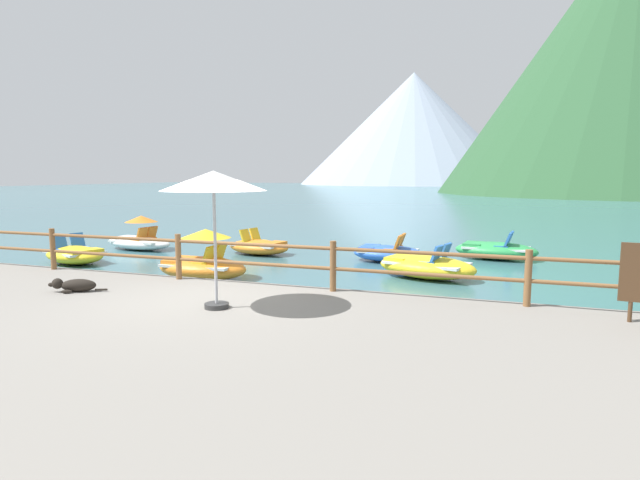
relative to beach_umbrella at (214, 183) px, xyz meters
The scene contains 14 objects.
ground_plane 40.37m from the beach_umbrella, 90.42° to the left, with size 200.00×200.00×0.00m, color #3D6B75.
promenade_dock 2.96m from the beach_umbrella, 98.84° to the right, with size 28.00×8.00×0.40m, color gray.
dock_railing 2.38m from the beach_umbrella, 99.12° to the left, with size 23.92×0.12×0.95m.
beach_umbrella is the anchor object (origin of this frame).
dog_resting 3.67m from the beach_umbrella, behind, with size 1.03×0.53×0.26m.
pedal_boat_0 4.95m from the beach_umbrella, 125.06° to the left, with size 2.33×1.31×1.26m.
pedal_boat_1 8.78m from the beach_umbrella, 111.59° to the left, with size 2.36×1.64×0.82m.
pedal_boat_2 6.66m from the beach_umbrella, 65.93° to the left, with size 2.79×1.98×0.89m.
pedal_boat_3 8.32m from the beach_umbrella, 81.99° to the left, with size 2.13×1.35×0.83m.
pedal_boat_4 8.93m from the beach_umbrella, 148.70° to the left, with size 2.50×1.98×0.85m.
pedal_boat_5 10.79m from the beach_umbrella, 135.04° to the left, with size 2.68×1.45×1.18m.
pedal_boat_6 10.54m from the beach_umbrella, 66.36° to the left, with size 2.57×1.51×0.86m.
cliff_headland 79.35m from the beach_umbrella, 76.62° to the left, with size 50.60×50.60×37.68m.
distant_peak 135.37m from the beach_umbrella, 98.50° to the left, with size 59.18×59.18×28.86m, color #93A3B7.
Camera 1 is at (4.74, -7.68, 2.58)m, focal length 29.58 mm.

